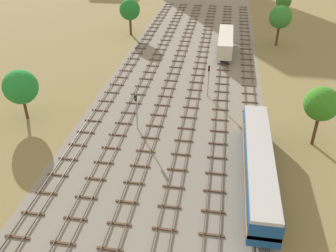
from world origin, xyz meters
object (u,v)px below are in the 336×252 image
(freight_boxcar_centre_right_mid, at_px, (225,42))
(signal_post_nearest, at_px, (209,77))
(signal_post_mid, at_px, (136,107))
(diesel_railcar_right_near, at_px, (259,163))

(freight_boxcar_centre_right_mid, xyz_separation_m, signal_post_nearest, (-2.18, -19.74, 0.88))
(signal_post_nearest, xyz_separation_m, signal_post_mid, (-8.70, -11.13, -0.01))
(diesel_railcar_right_near, height_order, signal_post_nearest, signal_post_nearest)
(freight_boxcar_centre_right_mid, bearing_deg, signal_post_nearest, -96.31)
(diesel_railcar_right_near, height_order, signal_post_mid, signal_post_mid)
(freight_boxcar_centre_right_mid, distance_m, signal_post_nearest, 19.88)
(freight_boxcar_centre_right_mid, distance_m, signal_post_mid, 32.74)
(signal_post_mid, bearing_deg, diesel_railcar_right_near, -29.87)
(freight_boxcar_centre_right_mid, height_order, signal_post_mid, signal_post_mid)
(diesel_railcar_right_near, distance_m, signal_post_nearest, 20.93)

